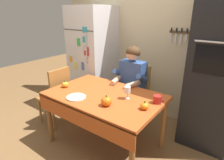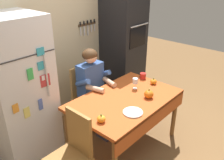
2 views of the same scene
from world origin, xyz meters
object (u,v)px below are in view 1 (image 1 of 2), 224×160
at_px(wine_glass, 127,90).
at_px(refrigerator, 93,58).
at_px(dining_table, 103,101).
at_px(pumpkin_large, 106,101).
at_px(pumpkin_small, 144,106).
at_px(serving_tray, 76,97).
at_px(chair_behind_person, 136,91).
at_px(seated_person, 130,81).
at_px(pumpkin_medium, 65,84).
at_px(wall_oven, 217,68).
at_px(coffee_mug, 157,99).
at_px(chair_left_side, 57,94).

bearing_deg(wine_glass, refrigerator, 147.29).
relative_size(refrigerator, dining_table, 1.29).
bearing_deg(refrigerator, pumpkin_large, -43.06).
xyz_separation_m(refrigerator, pumpkin_small, (1.52, -0.91, -0.12)).
bearing_deg(serving_tray, refrigerator, 123.20).
relative_size(dining_table, chair_behind_person, 1.51).
xyz_separation_m(seated_person, pumpkin_medium, (-0.58, -0.72, 0.04)).
height_order(chair_behind_person, pumpkin_small, chair_behind_person).
distance_m(chair_behind_person, pumpkin_small, 1.02).
bearing_deg(refrigerator, wall_oven, 1.14).
distance_m(dining_table, coffee_mug, 0.66).
bearing_deg(seated_person, serving_tray, -104.37).
bearing_deg(wine_glass, coffee_mug, 17.26).
bearing_deg(pumpkin_large, seated_person, 103.17).
height_order(wine_glass, pumpkin_medium, wine_glass).
bearing_deg(serving_tray, pumpkin_small, 16.56).
height_order(pumpkin_large, serving_tray, pumpkin_large).
distance_m(seated_person, serving_tray, 0.89).
bearing_deg(wall_oven, serving_tray, -136.78).
height_order(wall_oven, coffee_mug, wall_oven).
bearing_deg(pumpkin_medium, coffee_mug, 14.13).
bearing_deg(coffee_mug, seated_person, 145.41).
relative_size(chair_behind_person, pumpkin_medium, 9.42).
bearing_deg(pumpkin_medium, chair_behind_person, 57.15).
bearing_deg(chair_behind_person, pumpkin_large, -79.29).
xyz_separation_m(coffee_mug, pumpkin_large, (-0.42, -0.38, 0.01)).
height_order(coffee_mug, wine_glass, wine_glass).
distance_m(wall_oven, pumpkin_small, 1.10).
xyz_separation_m(refrigerator, chair_left_side, (0.05, -0.90, -0.39)).
bearing_deg(serving_tray, pumpkin_medium, 158.26).
relative_size(coffee_mug, pumpkin_large, 0.94).
distance_m(coffee_mug, pumpkin_large, 0.57).
bearing_deg(pumpkin_small, pumpkin_large, -155.46).
height_order(refrigerator, serving_tray, refrigerator).
bearing_deg(dining_table, pumpkin_medium, -168.91).
bearing_deg(serving_tray, chair_behind_person, 78.14).
relative_size(pumpkin_medium, pumpkin_small, 1.02).
bearing_deg(seated_person, wall_oven, 17.14).
relative_size(chair_behind_person, serving_tray, 4.08).
bearing_deg(dining_table, serving_tray, -128.59).
distance_m(refrigerator, seated_person, 1.02).
bearing_deg(chair_left_side, seated_person, 34.11).
height_order(refrigerator, wall_oven, wall_oven).
xyz_separation_m(pumpkin_medium, pumpkin_small, (1.14, 0.09, -0.00)).
height_order(chair_behind_person, wine_glass, chair_behind_person).
bearing_deg(wall_oven, coffee_mug, -120.36).
bearing_deg(serving_tray, dining_table, 51.41).
distance_m(coffee_mug, serving_tray, 0.94).
relative_size(pumpkin_large, pumpkin_small, 1.29).
distance_m(chair_left_side, pumpkin_small, 1.50).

